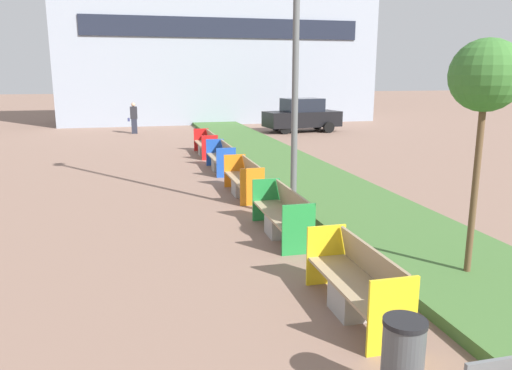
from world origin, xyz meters
TOP-DOWN VIEW (x-y plane):
  - planter_grass_strip at (3.20, 12.00)m, footprint 2.80×120.00m
  - building_backdrop at (4.00, 36.98)m, footprint 20.64×5.93m
  - bench_yellow_frame at (0.94, 8.10)m, footprint 0.65×2.10m
  - bench_green_frame at (0.94, 11.56)m, footprint 0.65×2.28m
  - bench_orange_frame at (0.94, 15.08)m, footprint 0.65×2.21m
  - bench_blue_frame at (0.94, 18.62)m, footprint 0.65×2.23m
  - bench_red_frame at (0.94, 22.09)m, footprint 0.65×2.45m
  - litter_bin at (0.55, 6.23)m, footprint 0.43×0.43m
  - sapling_tree_near at (3.08, 8.66)m, footprint 1.05×1.05m
  - pedestrian_walking at (-1.81, 30.37)m, footprint 0.53×0.24m
  - parked_car_distant at (7.37, 29.03)m, footprint 4.38×2.26m

SIDE VIEW (x-z plane):
  - planter_grass_strip at x=3.20m, z-range 0.00..0.18m
  - bench_yellow_frame at x=0.94m, z-range -0.10..0.84m
  - bench_orange_frame at x=0.94m, z-range -0.10..0.84m
  - bench_blue_frame at x=0.94m, z-range -0.10..0.84m
  - bench_green_frame at x=0.94m, z-range -0.10..0.84m
  - bench_red_frame at x=0.94m, z-range -0.09..0.85m
  - litter_bin at x=0.55m, z-range 0.00..0.90m
  - pedestrian_walking at x=-1.81m, z-range 0.01..1.69m
  - parked_car_distant at x=7.37m, z-range -0.02..1.84m
  - sapling_tree_near at x=3.08m, z-range 1.28..4.98m
  - building_backdrop at x=4.00m, z-range 0.00..10.86m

